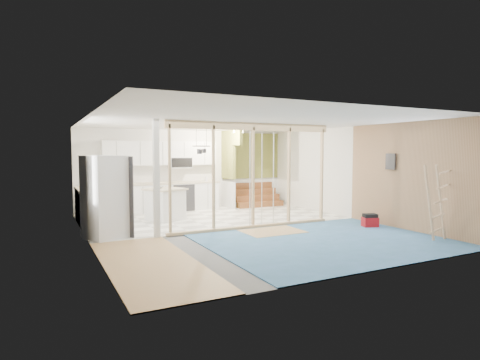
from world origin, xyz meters
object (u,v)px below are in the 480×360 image
toolbox (370,221)px  ladder (436,202)px  fridge (106,197)px  island (165,205)px

toolbox → ladder: ladder is taller
ladder → toolbox: bearing=93.0°
fridge → island: (1.80, 1.66, -0.46)m
toolbox → fridge: bearing=-175.4°
fridge → ladder: size_ratio=1.12×
island → ladder: (4.38, -5.08, 0.38)m
island → ladder: bearing=-73.3°
ladder → island: bearing=131.3°
toolbox → ladder: size_ratio=0.27×
island → toolbox: 5.42m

